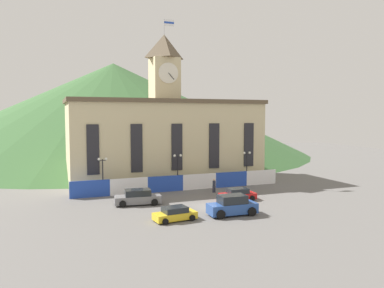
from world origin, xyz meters
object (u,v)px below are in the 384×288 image
at_px(pedestrian, 214,185).
at_px(street_lamp_far_right, 103,168).
at_px(street_lamp_far_left, 178,164).
at_px(car_yellow_coupe, 175,214).
at_px(car_blue_van, 232,206).
at_px(street_lamp_right, 247,161).
at_px(car_gray_pickup, 138,197).
at_px(car_red_sedan, 238,195).

bearing_deg(pedestrian, street_lamp_far_right, -109.34).
distance_m(street_lamp_far_right, street_lamp_far_left, 10.26).
relative_size(car_yellow_coupe, car_blue_van, 0.85).
height_order(street_lamp_right, pedestrian, street_lamp_right).
bearing_deg(pedestrian, car_gray_pickup, -79.01).
distance_m(street_lamp_far_right, pedestrian, 14.84).
distance_m(street_lamp_right, car_blue_van, 18.23).
bearing_deg(car_blue_van, street_lamp_right, 57.75).
relative_size(car_yellow_coupe, car_gray_pickup, 0.80).
bearing_deg(car_yellow_coupe, car_gray_pickup, 97.48).
bearing_deg(pedestrian, street_lamp_far_left, -138.72).
distance_m(street_lamp_far_right, car_gray_pickup, 7.96).
bearing_deg(street_lamp_far_left, pedestrian, -44.36).
relative_size(car_yellow_coupe, car_red_sedan, 0.98).
xyz_separation_m(car_red_sedan, pedestrian, (-0.80, 5.20, 0.35)).
xyz_separation_m(street_lamp_far_left, car_yellow_coupe, (-5.29, -14.66, -2.96)).
distance_m(car_yellow_coupe, car_blue_van, 6.17).
relative_size(car_blue_van, pedestrian, 2.75).
height_order(street_lamp_far_right, street_lamp_right, street_lamp_right).
relative_size(street_lamp_far_right, car_blue_van, 0.94).
height_order(car_red_sedan, pedestrian, pedestrian).
bearing_deg(car_blue_van, car_red_sedan, 59.31).
xyz_separation_m(car_blue_van, car_gray_pickup, (-8.08, 8.13, -0.15)).
distance_m(street_lamp_far_right, car_red_sedan, 17.66).
relative_size(car_blue_van, car_gray_pickup, 0.94).
height_order(street_lamp_far_right, car_gray_pickup, street_lamp_far_right).
distance_m(street_lamp_right, car_red_sedan, 11.35).
height_order(car_blue_van, car_gray_pickup, car_blue_van).
bearing_deg(street_lamp_far_left, car_yellow_coupe, -109.85).
relative_size(street_lamp_right, car_blue_van, 0.95).
xyz_separation_m(car_red_sedan, car_blue_van, (-3.80, -5.97, 0.29)).
bearing_deg(pedestrian, street_lamp_right, 113.69).
bearing_deg(street_lamp_far_left, street_lamp_right, 0.00).
distance_m(street_lamp_far_left, pedestrian, 5.98).
height_order(street_lamp_far_left, car_blue_van, street_lamp_far_left).
bearing_deg(street_lamp_far_left, car_blue_van, -86.69).
bearing_deg(street_lamp_right, car_yellow_coupe, -137.95).
xyz_separation_m(street_lamp_far_right, street_lamp_right, (21.22, 0.00, 0.02)).
relative_size(car_gray_pickup, pedestrian, 2.92).
xyz_separation_m(street_lamp_far_right, car_gray_pickup, (3.04, -6.82, -2.75)).
xyz_separation_m(street_lamp_far_right, car_red_sedan, (14.92, -8.98, -2.88)).
xyz_separation_m(street_lamp_right, car_blue_van, (-10.10, -14.95, -2.62)).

